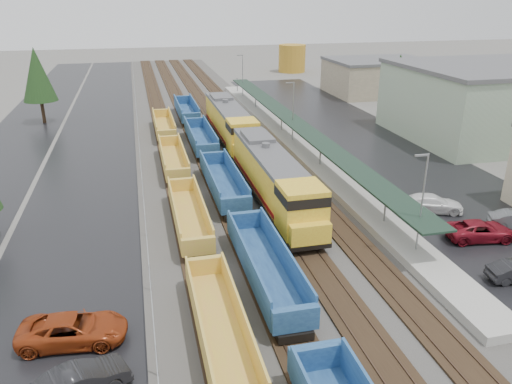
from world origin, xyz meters
TOP-DOWN VIEW (x-y plane):
  - ballast_strip at (0.00, 60.00)m, footprint 20.00×160.00m
  - trackbed at (-0.00, 60.00)m, footprint 14.60×160.00m
  - west_parking_lot at (-15.00, 60.00)m, footprint 10.00×160.00m
  - west_road at (-25.00, 60.00)m, footprint 9.00×160.00m
  - east_commuter_lot at (19.00, 50.00)m, footprint 16.00×100.00m
  - station_platform at (9.50, 50.01)m, footprint 3.00×80.00m
  - chainlink_fence at (-9.50, 58.44)m, footprint 0.08×160.04m
  - industrial_buildings at (37.76, 45.85)m, footprint 32.52×75.30m
  - distant_hills at (44.79, 210.68)m, footprint 301.00×140.00m
  - tree_west_far at (-23.00, 70.00)m, footprint 4.84×4.84m
  - tree_east at (28.00, 58.00)m, footprint 4.40×4.40m
  - locomotive_lead at (2.00, 31.76)m, footprint 3.32×21.88m
  - locomotive_trail at (2.00, 52.76)m, footprint 3.32×21.88m
  - well_string_yellow at (-6.00, 21.29)m, footprint 2.46×89.40m
  - well_string_blue at (-2.00, 27.46)m, footprint 2.71×94.43m
  - storage_tank at (28.48, 111.02)m, footprint 6.50×6.50m
  - parked_car_west_b at (-13.17, 11.62)m, footprint 3.37×5.02m
  - parked_car_west_c at (-13.84, 15.85)m, footprint 3.29×6.09m
  - parked_car_east_b at (15.93, 21.47)m, footprint 3.29×5.74m
  - parked_car_east_c at (15.17, 27.13)m, footprint 3.70×5.83m

SIDE VIEW (x-z plane):
  - distant_hills at x=44.79m, z-range -12.60..12.60m
  - west_parking_lot at x=-15.00m, z-range 0.00..0.02m
  - west_road at x=-25.00m, z-range 0.00..0.02m
  - east_commuter_lot at x=19.00m, z-range 0.00..0.02m
  - ballast_strip at x=0.00m, z-range 0.00..0.08m
  - trackbed at x=0.00m, z-range 0.05..0.27m
  - station_platform at x=9.50m, z-range -3.27..4.73m
  - parked_car_east_b at x=15.93m, z-range 0.00..1.51m
  - parked_car_west_b at x=-13.17m, z-range 0.00..1.57m
  - parked_car_east_c at x=15.17m, z-range 0.00..1.57m
  - parked_car_west_c at x=-13.84m, z-range 0.00..1.62m
  - well_string_yellow at x=-6.00m, z-range 0.02..2.20m
  - well_string_blue at x=-2.00m, z-range -0.01..2.39m
  - chainlink_fence at x=-9.50m, z-range 0.60..2.62m
  - locomotive_lead at x=2.00m, z-range 0.13..5.09m
  - locomotive_trail at x=2.00m, z-range 0.13..5.09m
  - storage_tank at x=28.48m, z-range 0.00..6.50m
  - industrial_buildings at x=37.76m, z-range -0.50..9.00m
  - tree_east at x=28.00m, z-range 1.47..11.47m
  - tree_west_far at x=-23.00m, z-range 1.62..12.62m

